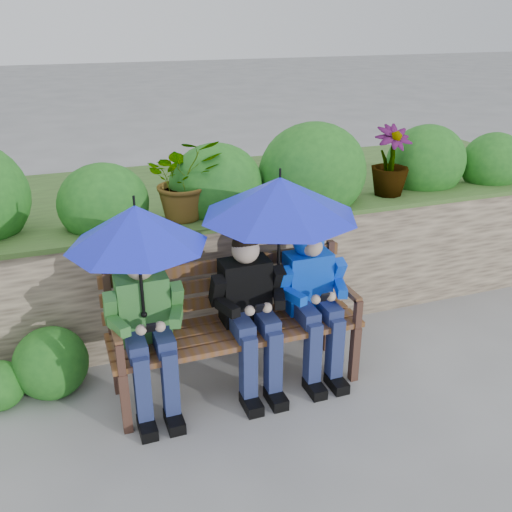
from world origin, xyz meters
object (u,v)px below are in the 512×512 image
object	(u,v)px
park_bench	(233,316)
umbrella_left	(136,226)
boy_left	(147,324)
umbrella_right	(280,197)
boy_middle	(250,305)
boy_right	(312,289)

from	to	relation	value
park_bench	umbrella_left	xyz separation A→B (m)	(-0.64, -0.10, 0.81)
boy_left	umbrella_right	bearing A→B (deg)	3.66
park_bench	umbrella_right	xyz separation A→B (m)	(0.34, -0.03, 0.87)
boy_left	boy_middle	bearing A→B (deg)	-0.08
park_bench	boy_middle	xyz separation A→B (m)	(0.10, -0.09, 0.12)
park_bench	boy_right	distance (m)	0.61
boy_middle	umbrella_left	bearing A→B (deg)	-179.50
boy_left	boy_right	bearing A→B (deg)	0.65
boy_left	umbrella_right	world-z (taller)	umbrella_right
umbrella_right	boy_right	bearing A→B (deg)	-10.86
boy_left	umbrella_right	size ratio (longest dim) A/B	1.06
boy_middle	boy_right	size ratio (longest dim) A/B	1.02
boy_right	umbrella_left	bearing A→B (deg)	-179.01
boy_right	umbrella_right	world-z (taller)	umbrella_right
boy_left	boy_right	size ratio (longest dim) A/B	1.01
park_bench	boy_right	bearing A→B (deg)	-7.16
park_bench	boy_middle	distance (m)	0.18
umbrella_left	boy_right	bearing A→B (deg)	0.99
boy_left	boy_middle	size ratio (longest dim) A/B	0.99
boy_right	umbrella_right	bearing A→B (deg)	169.14
park_bench	boy_middle	world-z (taller)	boy_middle
umbrella_left	boy_left	bearing A→B (deg)	30.87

